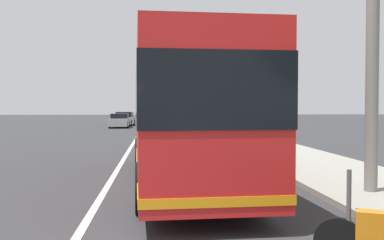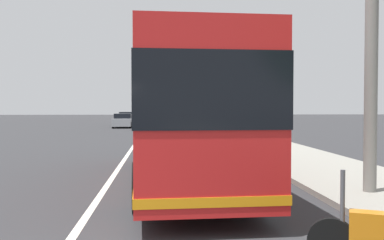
{
  "view_description": "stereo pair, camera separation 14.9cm",
  "coord_description": "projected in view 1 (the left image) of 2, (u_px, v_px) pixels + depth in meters",
  "views": [
    {
      "loc": [
        -3.39,
        -1.25,
        2.08
      ],
      "look_at": [
        10.34,
        -2.4,
        1.65
      ],
      "focal_mm": 40.91,
      "sensor_mm": 36.0,
      "label": 1
    },
    {
      "loc": [
        -3.4,
        -1.39,
        2.08
      ],
      "look_at": [
        10.34,
        -2.4,
        1.65
      ],
      "focal_mm": 40.91,
      "sensor_mm": 36.0,
      "label": 2
    }
  ],
  "objects": [
    {
      "name": "coach_bus",
      "position": [
        182.0,
        110.0,
        11.91
      ],
      "size": [
        10.69,
        2.98,
        3.51
      ],
      "rotation": [
        0.0,
        0.0,
        0.05
      ],
      "color": "red",
      "rests_on": "ground"
    },
    {
      "name": "lane_divider_line",
      "position": [
        114.0,
        175.0,
        13.3
      ],
      "size": [
        110.0,
        0.16,
        0.01
      ],
      "primitive_type": "cube",
      "color": "silver",
      "rests_on": "ground"
    },
    {
      "name": "car_far_distant",
      "position": [
        125.0,
        119.0,
        48.02
      ],
      "size": [
        4.65,
        2.11,
        1.49
      ],
      "rotation": [
        0.0,
        0.0,
        3.08
      ],
      "color": "gray",
      "rests_on": "ground"
    },
    {
      "name": "sidewalk_curb",
      "position": [
        329.0,
        170.0,
        13.86
      ],
      "size": [
        110.0,
        3.6,
        0.14
      ],
      "primitive_type": "cube",
      "color": "gray",
      "rests_on": "ground"
    },
    {
      "name": "car_ahead_same_lane",
      "position": [
        120.0,
        121.0,
        43.13
      ],
      "size": [
        4.32,
        1.85,
        1.38
      ],
      "rotation": [
        0.0,
        0.0,
        3.15
      ],
      "color": "gray",
      "rests_on": "ground"
    },
    {
      "name": "utility_pole",
      "position": [
        372.0,
        47.0,
        9.91
      ],
      "size": [
        0.29,
        0.29,
        6.85
      ],
      "primitive_type": "cylinder",
      "color": "slate",
      "rests_on": "ground"
    }
  ]
}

